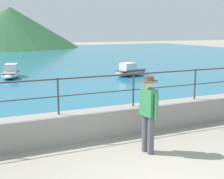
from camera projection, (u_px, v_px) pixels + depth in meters
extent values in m
cube|color=gray|center=(98.00, 123.00, 8.00)|extent=(20.00, 0.56, 0.70)
cylinder|color=#383330|center=(58.00, 96.00, 7.43)|extent=(0.04, 0.04, 0.90)
cylinder|color=#383330|center=(133.00, 90.00, 8.25)|extent=(0.04, 0.04, 0.90)
cylinder|color=#383330|center=(195.00, 84.00, 9.08)|extent=(0.04, 0.04, 0.90)
cylinder|color=#383330|center=(98.00, 77.00, 7.76)|extent=(18.40, 0.04, 0.04)
cylinder|color=#383330|center=(98.00, 93.00, 7.84)|extent=(18.40, 0.03, 0.03)
cube|color=#236B89|center=(7.00, 59.00, 28.33)|extent=(64.00, 44.32, 0.06)
cone|color=#285633|center=(11.00, 28.00, 46.16)|extent=(20.23, 20.23, 6.01)
cylinder|color=#4C4C56|center=(145.00, 133.00, 6.99)|extent=(0.15, 0.15, 0.86)
cylinder|color=#4C4C56|center=(151.00, 135.00, 6.84)|extent=(0.15, 0.15, 0.86)
cube|color=#337F4C|center=(149.00, 102.00, 6.78)|extent=(0.29, 0.40, 0.60)
cylinder|color=#337F4C|center=(141.00, 102.00, 6.97)|extent=(0.09, 0.09, 0.52)
cylinder|color=#337F4C|center=(156.00, 106.00, 6.59)|extent=(0.09, 0.09, 0.52)
sphere|color=beige|center=(149.00, 83.00, 6.69)|extent=(0.22, 0.22, 0.22)
cylinder|color=#4C4238|center=(149.00, 81.00, 6.68)|extent=(0.38, 0.38, 0.02)
cylinder|color=#4C4238|center=(149.00, 78.00, 6.67)|extent=(0.20, 0.20, 0.10)
ellipsoid|color=gray|center=(131.00, 72.00, 18.23)|extent=(2.46, 1.49, 0.36)
cube|color=#4D4D51|center=(131.00, 70.00, 18.20)|extent=(1.98, 1.24, 0.06)
cube|color=silver|center=(128.00, 66.00, 18.00)|extent=(0.94, 0.82, 0.40)
ellipsoid|color=white|center=(11.00, 74.00, 17.41)|extent=(1.51, 2.46, 0.36)
cube|color=gray|center=(11.00, 72.00, 17.38)|extent=(1.25, 1.98, 0.06)
cube|color=silver|center=(11.00, 67.00, 17.58)|extent=(0.83, 0.94, 0.40)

